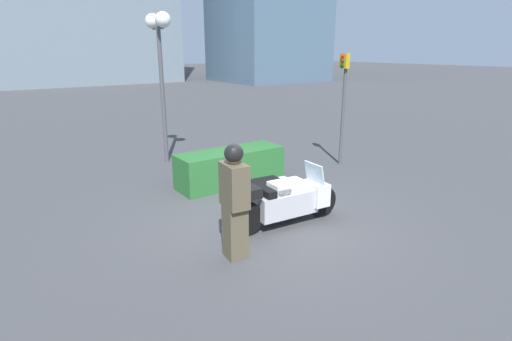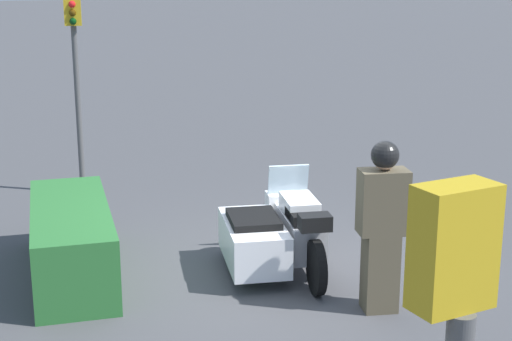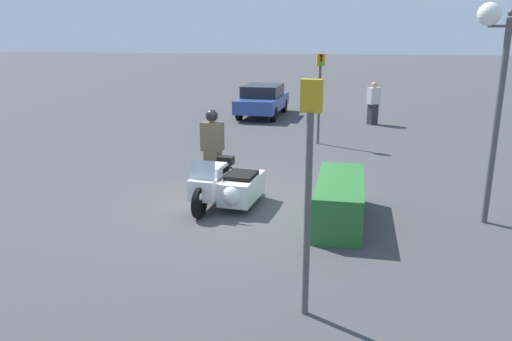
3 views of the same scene
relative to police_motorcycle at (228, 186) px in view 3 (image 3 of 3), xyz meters
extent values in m
plane|color=#424244|center=(-0.23, 0.06, -0.46)|extent=(160.00, 160.00, 0.00)
cylinder|color=black|center=(0.80, -0.41, -0.14)|extent=(0.65, 0.16, 0.64)
cylinder|color=black|center=(-0.92, -0.25, -0.14)|extent=(0.65, 0.16, 0.64)
cylinder|color=black|center=(-0.17, 0.27, -0.21)|extent=(0.51, 0.14, 0.50)
cube|color=#B7B7BC|center=(-0.06, -0.33, -0.01)|extent=(1.25, 0.51, 0.45)
cube|color=white|center=(-0.06, -0.33, 0.32)|extent=(0.69, 0.44, 0.24)
cube|color=black|center=(-0.34, -0.31, 0.30)|extent=(0.52, 0.42, 0.12)
cube|color=white|center=(0.62, -0.39, 0.08)|extent=(0.37, 0.57, 0.44)
cube|color=silver|center=(0.58, -0.39, 0.50)|extent=(0.16, 0.53, 0.40)
sphere|color=white|center=(0.84, -0.41, 0.01)|extent=(0.18, 0.18, 0.18)
cube|color=white|center=(-0.12, 0.27, -0.06)|extent=(1.42, 0.80, 0.50)
sphere|color=white|center=(0.46, 0.22, -0.03)|extent=(0.47, 0.47, 0.48)
cube|color=black|center=(-0.12, 0.27, 0.23)|extent=(0.80, 0.64, 0.09)
cube|color=black|center=(-0.81, -0.26, 0.37)|extent=(0.27, 0.38, 0.18)
cube|color=brown|center=(-1.49, -0.78, -0.02)|extent=(0.36, 0.40, 0.88)
cube|color=brown|center=(-1.49, -0.78, 0.77)|extent=(0.37, 0.55, 0.70)
sphere|color=tan|center=(-1.49, -0.78, 1.24)|extent=(0.24, 0.24, 0.24)
sphere|color=black|center=(-1.49, -0.78, 1.28)|extent=(0.30, 0.30, 0.30)
cube|color=#28662D|center=(0.39, 2.40, -0.03)|extent=(2.70, 0.91, 0.86)
cylinder|color=#4C4C51|center=(-0.08, 5.26, 1.51)|extent=(0.12, 0.12, 3.93)
cylinder|color=#4C4C51|center=(-0.08, 5.26, 3.32)|extent=(0.05, 0.73, 0.05)
sphere|color=white|center=(-0.08, 4.90, 3.53)|extent=(0.42, 0.42, 0.42)
sphere|color=#4C4C51|center=(-0.08, 5.26, 3.55)|extent=(0.12, 0.12, 0.12)
cylinder|color=#4C4C4C|center=(3.98, 2.08, 0.91)|extent=(0.09, 0.09, 2.73)
cube|color=#B79319|center=(3.92, 2.09, 2.47)|extent=(0.16, 0.27, 0.40)
sphere|color=red|center=(3.85, 2.09, 2.60)|extent=(0.11, 0.11, 0.11)
sphere|color=#462D06|center=(3.85, 2.09, 2.47)|extent=(0.11, 0.11, 0.11)
sphere|color=#07350F|center=(3.85, 2.09, 2.34)|extent=(0.11, 0.11, 0.11)
cylinder|color=#4C4C4C|center=(-6.79, 1.41, 0.85)|extent=(0.09, 0.09, 2.61)
cube|color=#B79319|center=(-6.74, 1.42, 2.35)|extent=(0.19, 0.28, 0.40)
sphere|color=#410707|center=(-6.67, 1.43, 2.48)|extent=(0.11, 0.11, 0.11)
sphere|color=#462D06|center=(-6.67, 1.43, 2.35)|extent=(0.11, 0.11, 0.11)
sphere|color=green|center=(-6.67, 1.43, 2.22)|extent=(0.11, 0.11, 0.11)
cube|color=#2D478C|center=(-12.17, -1.52, 0.16)|extent=(4.19, 1.85, 0.58)
cube|color=black|center=(-12.17, -1.52, 0.70)|extent=(2.20, 1.65, 0.50)
cylinder|color=black|center=(-13.48, -2.24, -0.13)|extent=(0.66, 0.23, 0.66)
cylinder|color=black|center=(-13.44, -0.72, -0.13)|extent=(0.66, 0.23, 0.66)
cylinder|color=black|center=(-10.91, -2.32, -0.13)|extent=(0.66, 0.23, 0.66)
cylinder|color=black|center=(-10.87, -0.80, -0.13)|extent=(0.66, 0.23, 0.66)
cube|color=#2D2D33|center=(-10.99, 3.32, -0.04)|extent=(0.45, 0.45, 0.84)
cube|color=beige|center=(-10.99, 3.32, 0.72)|extent=(0.54, 0.57, 0.67)
sphere|color=tan|center=(-10.99, 3.32, 1.16)|extent=(0.23, 0.23, 0.23)
camera|label=1|loc=(-4.59, -5.72, 2.78)|focal=28.00mm
camera|label=2|loc=(-8.77, 2.60, 3.19)|focal=55.00mm
camera|label=3|loc=(9.99, 2.61, 3.21)|focal=35.00mm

